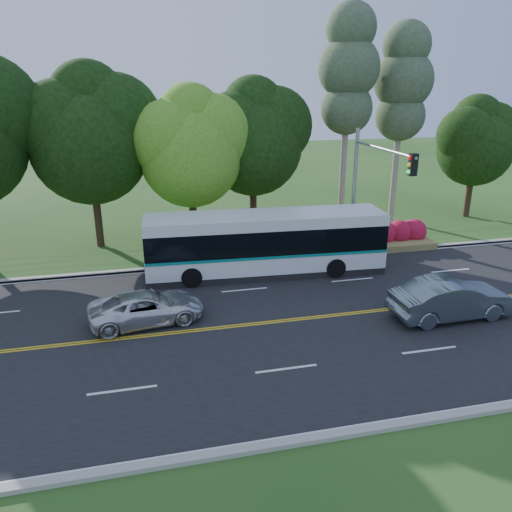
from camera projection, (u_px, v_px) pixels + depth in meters
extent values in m
plane|color=#204918|center=(274.00, 322.00, 20.54)|extent=(120.00, 120.00, 0.00)
cube|color=black|center=(274.00, 322.00, 20.53)|extent=(60.00, 14.00, 0.02)
cube|color=#ABA59A|center=(239.00, 262.00, 27.07)|extent=(60.00, 0.30, 0.15)
cube|color=#ABA59A|center=(341.00, 434.00, 13.96)|extent=(60.00, 0.30, 0.15)
cube|color=#204918|center=(233.00, 251.00, 28.77)|extent=(60.00, 4.00, 0.10)
cube|color=gold|center=(274.00, 323.00, 20.46)|extent=(57.00, 0.10, 0.00)
cube|color=gold|center=(273.00, 321.00, 20.60)|extent=(57.00, 0.10, 0.00)
cube|color=silver|center=(122.00, 390.00, 16.03)|extent=(2.20, 0.12, 0.00)
cube|color=silver|center=(286.00, 369.00, 17.21)|extent=(2.20, 0.12, 0.00)
cube|color=silver|center=(429.00, 350.00, 18.40)|extent=(2.20, 0.12, 0.00)
cube|color=silver|center=(125.00, 301.00, 22.45)|extent=(2.20, 0.12, 0.00)
cube|color=silver|center=(244.00, 290.00, 23.63)|extent=(2.20, 0.12, 0.00)
cube|color=silver|center=(352.00, 280.00, 24.82)|extent=(2.20, 0.12, 0.00)
cube|color=silver|center=(450.00, 271.00, 26.00)|extent=(2.20, 0.12, 0.00)
cube|color=silver|center=(241.00, 265.00, 26.81)|extent=(57.00, 0.12, 0.00)
cube|color=silver|center=(336.00, 429.00, 14.25)|extent=(57.00, 0.12, 0.00)
cylinder|color=black|center=(98.00, 217.00, 29.32)|extent=(0.44, 0.44, 3.60)
sphere|color=black|center=(90.00, 146.00, 27.94)|extent=(6.60, 6.60, 6.60)
sphere|color=black|center=(115.00, 121.00, 28.09)|extent=(5.28, 5.28, 5.28)
sphere|color=black|center=(62.00, 125.00, 27.08)|extent=(4.95, 4.95, 4.95)
sphere|color=black|center=(88.00, 99.00, 27.49)|extent=(4.29, 4.29, 4.29)
cylinder|color=black|center=(193.00, 218.00, 29.65)|extent=(0.44, 0.44, 3.24)
sphere|color=#448A1C|center=(191.00, 157.00, 28.42)|extent=(5.80, 5.80, 5.80)
sphere|color=#448A1C|center=(212.00, 135.00, 28.59)|extent=(4.64, 4.64, 4.64)
sphere|color=#448A1C|center=(169.00, 139.00, 27.64)|extent=(4.35, 4.35, 4.35)
sphere|color=#448A1C|center=(190.00, 117.00, 28.08)|extent=(3.77, 3.77, 3.77)
cylinder|color=black|center=(253.00, 207.00, 31.85)|extent=(0.44, 0.44, 3.42)
sphere|color=black|center=(253.00, 147.00, 30.57)|extent=(6.00, 6.00, 6.00)
sphere|color=black|center=(273.00, 126.00, 30.73)|extent=(4.80, 4.80, 4.80)
sphere|color=black|center=(234.00, 130.00, 29.78)|extent=(4.50, 4.50, 4.50)
sphere|color=black|center=(253.00, 108.00, 30.20)|extent=(3.90, 3.90, 3.90)
cylinder|color=gray|center=(344.00, 154.00, 32.07)|extent=(0.40, 0.40, 9.80)
sphere|color=#3A4E30|center=(347.00, 108.00, 31.13)|extent=(3.23, 3.23, 3.23)
sphere|color=#3A4E30|center=(349.00, 68.00, 30.33)|extent=(3.80, 3.80, 3.80)
sphere|color=#3A4E30|center=(351.00, 27.00, 29.58)|extent=(3.04, 3.04, 3.04)
cylinder|color=gray|center=(396.00, 156.00, 33.51)|extent=(0.40, 0.40, 9.10)
sphere|color=#3A4E30|center=(400.00, 116.00, 32.64)|extent=(3.23, 3.23, 3.23)
sphere|color=#3A4E30|center=(403.00, 80.00, 31.89)|extent=(3.80, 3.80, 3.80)
sphere|color=#3A4E30|center=(407.00, 45.00, 31.19)|extent=(3.04, 3.04, 3.04)
cylinder|color=black|center=(468.00, 196.00, 35.82)|extent=(0.44, 0.44, 3.06)
sphere|color=black|center=(475.00, 148.00, 34.69)|extent=(5.20, 5.20, 5.20)
sphere|color=black|center=(489.00, 132.00, 34.87)|extent=(4.16, 4.16, 4.16)
sphere|color=black|center=(466.00, 136.00, 33.98)|extent=(3.90, 3.90, 3.90)
sphere|color=black|center=(477.00, 119.00, 34.43)|extent=(3.38, 3.38, 3.38)
sphere|color=maroon|center=(287.00, 240.00, 28.45)|extent=(1.50, 1.50, 1.50)
sphere|color=maroon|center=(304.00, 239.00, 28.67)|extent=(1.50, 1.50, 1.50)
sphere|color=maroon|center=(320.00, 238.00, 28.88)|extent=(1.50, 1.50, 1.50)
sphere|color=maroon|center=(336.00, 237.00, 29.10)|extent=(1.50, 1.50, 1.50)
sphere|color=maroon|center=(352.00, 236.00, 29.31)|extent=(1.50, 1.50, 1.50)
sphere|color=maroon|center=(368.00, 235.00, 29.53)|extent=(1.50, 1.50, 1.50)
sphere|color=maroon|center=(384.00, 233.00, 29.74)|extent=(1.50, 1.50, 1.50)
sphere|color=maroon|center=(399.00, 232.00, 29.96)|extent=(1.50, 1.50, 1.50)
sphere|color=maroon|center=(414.00, 231.00, 30.17)|extent=(1.50, 1.50, 1.50)
cube|color=olive|center=(405.00, 245.00, 29.41)|extent=(3.50, 1.40, 0.40)
cylinder|color=#94969C|center=(354.00, 193.00, 27.45)|extent=(0.20, 0.20, 7.00)
cylinder|color=#94969C|center=(383.00, 149.00, 23.76)|extent=(0.14, 6.00, 0.14)
cube|color=black|center=(413.00, 165.00, 21.30)|extent=(0.32, 0.28, 0.95)
sphere|color=red|center=(410.00, 158.00, 21.16)|extent=(0.18, 0.18, 0.18)
sphere|color=yellow|center=(409.00, 165.00, 21.26)|extent=(0.18, 0.18, 0.18)
sphere|color=#19D833|center=(409.00, 172.00, 21.36)|extent=(0.18, 0.18, 0.18)
cube|color=white|center=(266.00, 257.00, 25.41)|extent=(12.09, 3.20, 0.99)
cube|color=black|center=(266.00, 237.00, 25.04)|extent=(12.03, 3.24, 1.24)
cube|color=white|center=(266.00, 219.00, 24.74)|extent=(12.09, 3.20, 0.56)
cube|color=#0D7B76|center=(266.00, 249.00, 25.27)|extent=(12.03, 3.25, 0.14)
cube|color=black|center=(145.00, 241.00, 24.03)|extent=(0.19, 2.34, 1.70)
cube|color=#19E54C|center=(143.00, 222.00, 23.71)|extent=(0.13, 1.53, 0.22)
cube|color=black|center=(265.00, 270.00, 25.64)|extent=(12.08, 3.10, 0.35)
cylinder|color=black|center=(192.00, 277.00, 23.79)|extent=(1.01, 0.33, 1.00)
cylinder|color=black|center=(189.00, 260.00, 26.00)|extent=(1.01, 0.33, 1.00)
cylinder|color=black|center=(336.00, 268.00, 24.97)|extent=(1.01, 0.33, 1.00)
cylinder|color=black|center=(322.00, 252.00, 27.18)|extent=(1.01, 0.33, 1.00)
imported|color=slate|center=(451.00, 299.00, 20.66)|extent=(5.15, 1.92, 1.68)
imported|color=silver|center=(147.00, 308.00, 20.33)|extent=(4.85, 2.72, 1.28)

